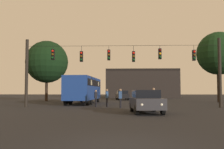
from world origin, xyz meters
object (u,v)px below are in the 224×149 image
object	(u,v)px
car_near_right	(146,101)
city_bus	(84,87)
tree_behind_building	(218,54)
car_far_left	(122,95)
pedestrian_crossing_left	(107,97)
pedestrian_near_bus	(120,97)
pedestrian_crossing_center	(96,97)
pedestrian_crossing_right	(154,97)
tree_left_silhouette	(47,62)

from	to	relation	value
car_near_right	city_bus	bearing A→B (deg)	114.40
car_near_right	tree_behind_building	size ratio (longest dim) A/B	0.48
car_far_left	tree_behind_building	size ratio (longest dim) A/B	0.49
pedestrian_crossing_left	pedestrian_near_bus	distance (m)	2.08
pedestrian_crossing_center	pedestrian_near_bus	bearing A→B (deg)	-34.40
car_near_right	pedestrian_crossing_right	distance (m)	5.39
pedestrian_crossing_right	tree_left_silhouette	size ratio (longest dim) A/B	0.20
car_far_left	car_near_right	bearing A→B (deg)	-86.38
city_bus	tree_behind_building	world-z (taller)	tree_behind_building
car_near_right	pedestrian_near_bus	distance (m)	5.56
city_bus	pedestrian_crossing_center	distance (m)	6.82
car_far_left	pedestrian_crossing_right	bearing A→B (deg)	-82.41
pedestrian_crossing_right	tree_left_silhouette	xyz separation A→B (m)	(-13.70, 15.41, 4.70)
pedestrian_near_bus	car_far_left	bearing A→B (deg)	89.75
tree_behind_building	pedestrian_crossing_left	bearing A→B (deg)	-142.56
city_bus	tree_left_silhouette	size ratio (longest dim) A/B	1.26
city_bus	car_near_right	bearing A→B (deg)	-65.60
city_bus	pedestrian_crossing_right	bearing A→B (deg)	-48.30
pedestrian_crossing_left	tree_left_silhouette	xyz separation A→B (m)	(-9.60, 13.75, 4.76)
car_near_right	pedestrian_crossing_center	size ratio (longest dim) A/B	2.86
car_near_right	tree_left_silhouette	size ratio (longest dim) A/B	0.51
car_near_right	car_far_left	world-z (taller)	same
pedestrian_crossing_center	pedestrian_near_bus	xyz separation A→B (m)	(2.28, -1.56, 0.05)
city_bus	pedestrian_crossing_left	size ratio (longest dim) A/B	6.77
tree_left_silhouette	tree_behind_building	bearing A→B (deg)	-7.32
city_bus	pedestrian_crossing_left	distance (m)	7.10
pedestrian_crossing_left	tree_left_silhouette	size ratio (longest dim) A/B	0.19
tree_behind_building	pedestrian_crossing_center	bearing A→B (deg)	-144.26
car_far_left	tree_left_silhouette	bearing A→B (deg)	-154.43
tree_left_silhouette	pedestrian_crossing_center	bearing A→B (deg)	-58.21
car_far_left	pedestrian_crossing_right	distance (m)	20.84
car_near_right	pedestrian_crossing_right	bearing A→B (deg)	78.12
city_bus	car_far_left	bearing A→B (deg)	70.88
car_near_right	pedestrian_near_bus	world-z (taller)	pedestrian_near_bus
pedestrian_near_bus	pedestrian_crossing_center	bearing A→B (deg)	145.60
pedestrian_crossing_right	pedestrian_near_bus	distance (m)	2.84
city_bus	pedestrian_crossing_left	bearing A→B (deg)	-64.47
tree_left_silhouette	city_bus	bearing A→B (deg)	-48.44
car_near_right	pedestrian_crossing_right	world-z (taller)	pedestrian_crossing_right
car_near_right	pedestrian_crossing_center	xyz separation A→B (m)	(-4.01, 6.85, 0.07)
car_far_left	pedestrian_crossing_left	xyz separation A→B (m)	(-1.35, -18.99, 0.13)
car_near_right	pedestrian_crossing_left	distance (m)	7.56
pedestrian_crossing_left	pedestrian_crossing_right	bearing A→B (deg)	-22.03
city_bus	pedestrian_crossing_center	world-z (taller)	city_bus
car_far_left	pedestrian_crossing_left	distance (m)	19.04
pedestrian_near_bus	pedestrian_crossing_right	bearing A→B (deg)	-0.19
car_far_left	tree_left_silhouette	world-z (taller)	tree_left_silhouette
city_bus	pedestrian_crossing_center	size ratio (longest dim) A/B	7.14
city_bus	tree_behind_building	xyz separation A→B (m)	(17.04, 4.38, 4.49)
tree_behind_building	city_bus	bearing A→B (deg)	-165.60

